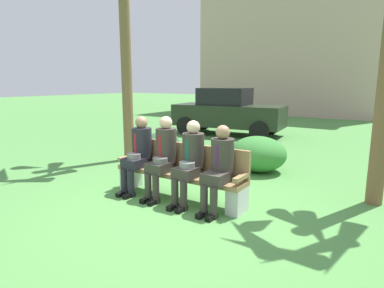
{
  "coord_description": "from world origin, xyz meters",
  "views": [
    {
      "loc": [
        2.85,
        -3.81,
        1.88
      ],
      "look_at": [
        -0.16,
        0.7,
        0.85
      ],
      "focal_mm": 30.48,
      "sensor_mm": 36.0,
      "label": 1
    }
  ],
  "objects_px": {
    "park_bench": "(180,172)",
    "seated_man_leftmost": "(138,151)",
    "seated_man_centerleft": "(163,153)",
    "parked_car_near": "(228,112)",
    "building_backdrop": "(303,41)",
    "shrub_mid_lawn": "(258,154)",
    "seated_man_centerright": "(190,159)",
    "shrub_near_bench": "(161,145)",
    "seated_man_rightmost": "(219,164)"
  },
  "relations": [
    {
      "from": "shrub_mid_lawn",
      "to": "seated_man_centerright",
      "type": "bearing_deg",
      "value": -93.26
    },
    {
      "from": "seated_man_leftmost",
      "to": "seated_man_centerleft",
      "type": "relative_size",
      "value": 0.98
    },
    {
      "from": "parked_car_near",
      "to": "park_bench",
      "type": "bearing_deg",
      "value": -68.85
    },
    {
      "from": "shrub_mid_lawn",
      "to": "building_backdrop",
      "type": "height_order",
      "value": "building_backdrop"
    },
    {
      "from": "shrub_near_bench",
      "to": "parked_car_near",
      "type": "distance_m",
      "value": 4.26
    },
    {
      "from": "seated_man_leftmost",
      "to": "seated_man_centerright",
      "type": "bearing_deg",
      "value": -0.0
    },
    {
      "from": "shrub_mid_lawn",
      "to": "building_backdrop",
      "type": "xyz_separation_m",
      "value": [
        -3.65,
        15.91,
        4.13
      ]
    },
    {
      "from": "shrub_near_bench",
      "to": "parked_car_near",
      "type": "bearing_deg",
      "value": 94.45
    },
    {
      "from": "seated_man_leftmost",
      "to": "building_backdrop",
      "type": "xyz_separation_m",
      "value": [
        -2.45,
        18.3,
        3.78
      ]
    },
    {
      "from": "seated_man_leftmost",
      "to": "shrub_near_bench",
      "type": "height_order",
      "value": "seated_man_leftmost"
    },
    {
      "from": "building_backdrop",
      "to": "shrub_mid_lawn",
      "type": "bearing_deg",
      "value": -77.07
    },
    {
      "from": "building_backdrop",
      "to": "park_bench",
      "type": "bearing_deg",
      "value": -79.89
    },
    {
      "from": "seated_man_leftmost",
      "to": "seated_man_centerright",
      "type": "distance_m",
      "value": 1.07
    },
    {
      "from": "parked_car_near",
      "to": "building_backdrop",
      "type": "height_order",
      "value": "building_backdrop"
    },
    {
      "from": "building_backdrop",
      "to": "seated_man_centerright",
      "type": "bearing_deg",
      "value": -79.12
    },
    {
      "from": "seated_man_leftmost",
      "to": "shrub_near_bench",
      "type": "bearing_deg",
      "value": 120.64
    },
    {
      "from": "park_bench",
      "to": "building_backdrop",
      "type": "xyz_separation_m",
      "value": [
        -3.24,
        18.17,
        4.07
      ]
    },
    {
      "from": "seated_man_rightmost",
      "to": "parked_car_near",
      "type": "height_order",
      "value": "parked_car_near"
    },
    {
      "from": "park_bench",
      "to": "shrub_near_bench",
      "type": "bearing_deg",
      "value": 135.16
    },
    {
      "from": "seated_man_leftmost",
      "to": "seated_man_centerleft",
      "type": "distance_m",
      "value": 0.54
    },
    {
      "from": "shrub_near_bench",
      "to": "building_backdrop",
      "type": "distance_m",
      "value": 16.64
    },
    {
      "from": "seated_man_rightmost",
      "to": "building_backdrop",
      "type": "relative_size",
      "value": 0.12
    },
    {
      "from": "seated_man_leftmost",
      "to": "shrub_near_bench",
      "type": "distance_m",
      "value": 2.63
    },
    {
      "from": "shrub_near_bench",
      "to": "parked_car_near",
      "type": "height_order",
      "value": "parked_car_near"
    },
    {
      "from": "seated_man_rightmost",
      "to": "parked_car_near",
      "type": "bearing_deg",
      "value": 116.65
    },
    {
      "from": "seated_man_centerleft",
      "to": "parked_car_near",
      "type": "xyz_separation_m",
      "value": [
        -2.19,
        6.45,
        0.09
      ]
    },
    {
      "from": "seated_man_leftmost",
      "to": "parked_car_near",
      "type": "distance_m",
      "value": 6.66
    },
    {
      "from": "parked_car_near",
      "to": "seated_man_leftmost",
      "type": "bearing_deg",
      "value": -75.62
    },
    {
      "from": "seated_man_centerright",
      "to": "park_bench",
      "type": "bearing_deg",
      "value": 154.26
    },
    {
      "from": "shrub_mid_lawn",
      "to": "parked_car_near",
      "type": "distance_m",
      "value": 4.99
    },
    {
      "from": "park_bench",
      "to": "seated_man_leftmost",
      "type": "bearing_deg",
      "value": -170.34
    },
    {
      "from": "park_bench",
      "to": "seated_man_centerright",
      "type": "bearing_deg",
      "value": -25.74
    },
    {
      "from": "park_bench",
      "to": "seated_man_leftmost",
      "type": "relative_size",
      "value": 1.77
    },
    {
      "from": "seated_man_rightmost",
      "to": "building_backdrop",
      "type": "distance_m",
      "value": 19.12
    },
    {
      "from": "seated_man_centerright",
      "to": "seated_man_rightmost",
      "type": "bearing_deg",
      "value": 0.25
    },
    {
      "from": "seated_man_rightmost",
      "to": "seated_man_leftmost",
      "type": "bearing_deg",
      "value": -179.92
    },
    {
      "from": "seated_man_leftmost",
      "to": "building_backdrop",
      "type": "height_order",
      "value": "building_backdrop"
    },
    {
      "from": "seated_man_leftmost",
      "to": "shrub_mid_lawn",
      "type": "height_order",
      "value": "seated_man_leftmost"
    },
    {
      "from": "seated_man_rightmost",
      "to": "shrub_near_bench",
      "type": "xyz_separation_m",
      "value": [
        -2.91,
        2.24,
        -0.39
      ]
    },
    {
      "from": "seated_man_centerright",
      "to": "seated_man_rightmost",
      "type": "xyz_separation_m",
      "value": [
        0.51,
        0.0,
        -0.01
      ]
    },
    {
      "from": "park_bench",
      "to": "parked_car_near",
      "type": "height_order",
      "value": "parked_car_near"
    },
    {
      "from": "park_bench",
      "to": "seated_man_rightmost",
      "type": "bearing_deg",
      "value": -9.48
    },
    {
      "from": "park_bench",
      "to": "seated_man_leftmost",
      "type": "xyz_separation_m",
      "value": [
        -0.79,
        -0.13,
        0.29
      ]
    },
    {
      "from": "seated_man_centerleft",
      "to": "shrub_mid_lawn",
      "type": "distance_m",
      "value": 2.5
    },
    {
      "from": "seated_man_centerright",
      "to": "seated_man_leftmost",
      "type": "bearing_deg",
      "value": 180.0
    },
    {
      "from": "seated_man_centerleft",
      "to": "park_bench",
      "type": "bearing_deg",
      "value": 27.31
    },
    {
      "from": "park_bench",
      "to": "seated_man_leftmost",
      "type": "height_order",
      "value": "seated_man_leftmost"
    },
    {
      "from": "parked_car_near",
      "to": "shrub_mid_lawn",
      "type": "bearing_deg",
      "value": -54.86
    },
    {
      "from": "seated_man_rightmost",
      "to": "shrub_mid_lawn",
      "type": "xyz_separation_m",
      "value": [
        -0.38,
        2.39,
        -0.34
      ]
    },
    {
      "from": "park_bench",
      "to": "seated_man_leftmost",
      "type": "distance_m",
      "value": 0.85
    }
  ]
}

